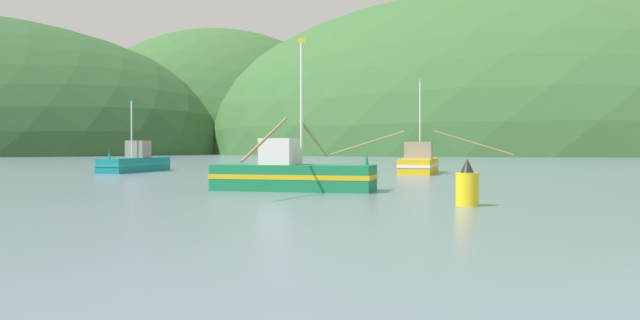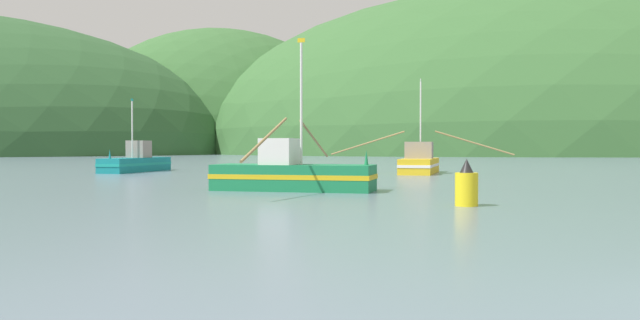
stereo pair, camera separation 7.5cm
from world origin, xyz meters
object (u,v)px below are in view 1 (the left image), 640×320
Objects in this scene: fishing_boat_yellow at (419,163)px; fishing_boat_green at (292,174)px; fishing_boat_teal at (136,162)px; channel_buoy at (467,186)px.

fishing_boat_yellow reaches higher than fishing_boat_green.
fishing_boat_green reaches higher than fishing_boat_teal.
channel_buoy is (-5.67, -27.10, -0.08)m from fishing_boat_yellow.
fishing_boat_yellow reaches higher than channel_buoy.
fishing_boat_green is at bearing 122.91° from channel_buoy.
fishing_boat_green reaches higher than channel_buoy.
fishing_boat_yellow is 7.95× the size of channel_buoy.
fishing_boat_yellow is at bearing 93.83° from fishing_boat_teal.
fishing_boat_green is (11.40, -24.27, 0.04)m from fishing_boat_teal.
fishing_boat_yellow reaches higher than fishing_boat_teal.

